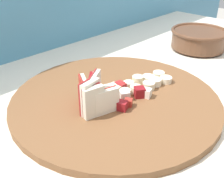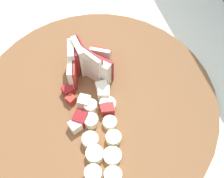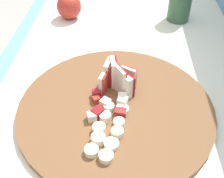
% 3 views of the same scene
% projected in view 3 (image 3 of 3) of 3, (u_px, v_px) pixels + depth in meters
% --- Properties ---
extents(cutting_board, '(0.44, 0.44, 0.02)m').
position_uv_depth(cutting_board, '(118.00, 108.00, 0.61)').
color(cutting_board, brown).
rests_on(cutting_board, tiled_countertop).
extents(apple_wedge_fan, '(0.08, 0.09, 0.07)m').
position_uv_depth(apple_wedge_fan, '(118.00, 78.00, 0.63)').
color(apple_wedge_fan, '#B22D23').
rests_on(apple_wedge_fan, cutting_board).
extents(apple_dice_pile, '(0.09, 0.09, 0.02)m').
position_uv_depth(apple_dice_pile, '(111.00, 105.00, 0.60)').
color(apple_dice_pile, maroon).
rests_on(apple_dice_pile, cutting_board).
extents(banana_slice_rows, '(0.15, 0.08, 0.02)m').
position_uv_depth(banana_slice_rows, '(110.00, 130.00, 0.55)').
color(banana_slice_rows, white).
rests_on(banana_slice_rows, cutting_board).
extents(small_jar, '(0.07, 0.07, 0.11)m').
position_uv_depth(small_jar, '(181.00, 4.00, 0.90)').
color(small_jar, '#335638').
rests_on(small_jar, tiled_countertop).
extents(whole_apple, '(0.08, 0.08, 0.08)m').
position_uv_depth(whole_apple, '(70.00, 7.00, 0.92)').
color(whole_apple, '#B22D23').
rests_on(whole_apple, tiled_countertop).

